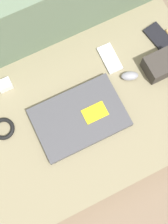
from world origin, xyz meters
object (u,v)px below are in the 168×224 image
phone_silver (158,37)px  phone_black (110,58)px  computer_mouse (130,76)px  camera_pouch (161,65)px  laptop (79,118)px  charger_brick (5,85)px

phone_silver → phone_black: bearing=169.6°
computer_mouse → camera_pouch: bearing=11.6°
laptop → camera_pouch: size_ratio=2.75×
laptop → phone_silver: 0.47m
laptop → charger_brick: bearing=129.7°
laptop → computer_mouse: (0.25, 0.06, 0.00)m
phone_black → camera_pouch: 0.20m
camera_pouch → charger_brick: camera_pouch is taller
computer_mouse → phone_silver: size_ratio=0.61×
computer_mouse → charger_brick: charger_brick is taller
laptop → phone_silver: laptop is taller
phone_silver → phone_black: (-0.22, 0.00, 0.00)m
laptop → camera_pouch: camera_pouch is taller
phone_black → phone_silver: bearing=1.2°
computer_mouse → camera_pouch: camera_pouch is taller
laptop → camera_pouch: (0.38, 0.04, 0.02)m
phone_silver → phone_black: size_ratio=1.03×
phone_silver → charger_brick: charger_brick is taller
camera_pouch → charger_brick: (-0.58, 0.20, -0.02)m
phone_silver → camera_pouch: camera_pouch is taller
computer_mouse → camera_pouch: size_ratio=0.62×
camera_pouch → laptop: bearing=-173.4°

